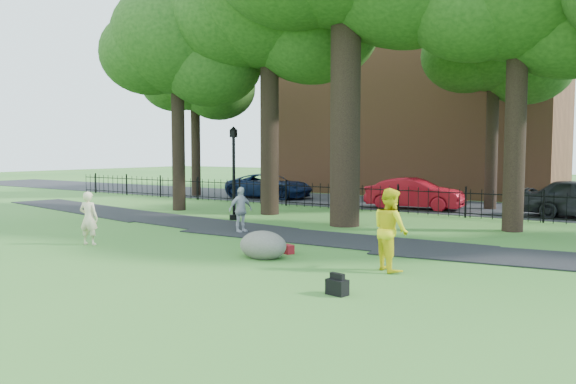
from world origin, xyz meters
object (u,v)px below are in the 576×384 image
Objects in this scene: woman at (89,218)px; red_sedan at (415,194)px; lamppost at (234,174)px; boulder at (263,243)px; man at (391,229)px.

red_sedan is at bearing -126.87° from woman.
lamppost is (-0.20, 7.02, 1.05)m from woman.
lamppost is (-5.71, 5.78, 1.46)m from boulder.
red_sedan is (-1.11, 13.58, 0.36)m from boulder.
lamppost is 0.83× the size of red_sedan.
lamppost reaches higher than man.
lamppost reaches higher than boulder.
man is 0.43× the size of red_sedan.
man is at bearing 170.19° from woman.
man is at bearing -166.67° from red_sedan.
man reaches higher than boulder.
man is 13.91m from red_sedan.
red_sedan is at bearing 50.73° from lamppost.
red_sedan is (4.40, 14.82, -0.05)m from woman.
lamppost reaches higher than red_sedan.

